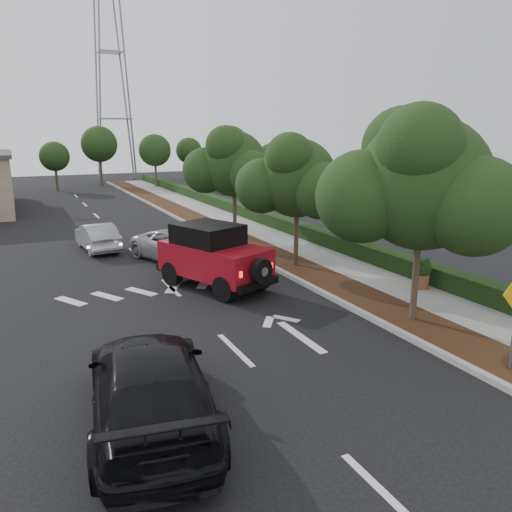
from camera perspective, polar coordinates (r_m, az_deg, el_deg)
ground at (r=13.40m, az=-2.38°, el=-10.68°), size 120.00×120.00×0.00m
curb at (r=25.63m, az=-3.58°, el=1.55°), size 0.20×70.00×0.15m
planting_strip at (r=26.01m, az=-1.54°, el=1.73°), size 1.80×70.00×0.12m
sidewalk at (r=26.83m, az=2.16°, el=2.10°), size 2.00×70.00×0.12m
hedge at (r=27.43m, az=4.76°, el=3.05°), size 0.80×70.00×0.80m
transmission_tower at (r=60.43m, az=-15.46°, el=8.21°), size 7.00×4.00×28.00m
street_tree_near at (r=15.92m, az=17.37°, el=-7.23°), size 3.80×3.80×5.92m
street_tree_mid at (r=21.27m, az=4.54°, el=-1.28°), size 3.20×3.20×5.32m
street_tree_far at (r=26.92m, az=-2.42°, el=2.01°), size 3.40×3.40×5.62m
red_jeep at (r=18.38m, az=-5.22°, el=0.08°), size 3.43×4.77×2.33m
silver_suv_ahead at (r=22.30m, az=-8.78°, el=1.13°), size 3.85×5.41×1.37m
black_suv_oncoming at (r=10.21m, az=-12.02°, el=-14.27°), size 3.14×5.88×1.62m
silver_sedan_oncoming at (r=25.40m, az=-17.69°, el=2.13°), size 1.72×4.06×1.30m
terracotta_planter at (r=18.81m, az=18.46°, el=-1.57°), size 0.66×0.66×1.15m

